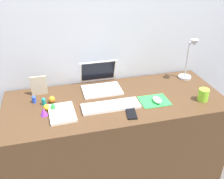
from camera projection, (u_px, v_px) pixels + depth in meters
name	position (u px, v px, depth m)	size (l,w,h in m)	color
ground_plane	(115.00, 172.00, 2.25)	(6.00, 6.00, 0.00)	#59514C
back_wall	(104.00, 80.00, 2.23)	(2.83, 0.05, 1.44)	#B2B7C1
desk	(115.00, 139.00, 2.08)	(1.63, 0.67, 0.74)	#4C331E
laptop	(100.00, 81.00, 2.04)	(0.30, 0.28, 0.21)	white
keyboard	(111.00, 106.00, 1.80)	(0.41, 0.13, 0.02)	white
mousepad	(154.00, 101.00, 1.88)	(0.21, 0.17, 0.00)	green
mouse	(157.00, 100.00, 1.86)	(0.06, 0.10, 0.03)	white
cell_phone	(131.00, 114.00, 1.73)	(0.06, 0.13, 0.01)	black
desk_lamp	(189.00, 61.00, 2.11)	(0.11, 0.15, 0.37)	#B7B7BC
notebook_pad	(62.00, 113.00, 1.73)	(0.17, 0.24, 0.02)	silver
picture_frame	(39.00, 86.00, 1.93)	(0.12, 0.02, 0.15)	#B2A58C
coffee_mug	(203.00, 95.00, 1.87)	(0.08, 0.08, 0.09)	#8CDB33
toy_figurine_green	(53.00, 107.00, 1.75)	(0.03, 0.03, 0.06)	green
toy_figurine_teal	(44.00, 101.00, 1.82)	(0.03, 0.03, 0.05)	teal
toy_figurine_blue	(34.00, 99.00, 1.85)	(0.03, 0.03, 0.06)	blue
toy_figurine_purple	(44.00, 112.00, 1.71)	(0.05, 0.05, 0.05)	purple
toy_figurine_yellow	(46.00, 107.00, 1.76)	(0.04, 0.04, 0.05)	yellow
toy_figurine_orange	(52.00, 99.00, 1.85)	(0.05, 0.05, 0.05)	orange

